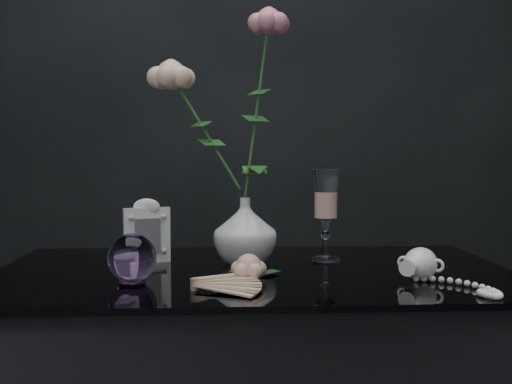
{
  "coord_description": "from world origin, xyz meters",
  "views": [
    {
      "loc": [
        -0.06,
        -1.16,
        1.01
      ],
      "look_at": [
        0.01,
        0.05,
        0.92
      ],
      "focal_mm": 42.0,
      "sensor_mm": 36.0,
      "label": 1
    }
  ],
  "objects_px": {
    "picture_frame": "(147,231)",
    "paperweight": "(132,258)",
    "vase": "(245,231)",
    "pearl_jar": "(421,262)",
    "wine_glass": "(326,215)",
    "loose_rose": "(249,267)"
  },
  "relations": [
    {
      "from": "picture_frame",
      "to": "paperweight",
      "type": "distance_m",
      "value": 0.19
    },
    {
      "from": "vase",
      "to": "picture_frame",
      "type": "distance_m",
      "value": 0.21
    },
    {
      "from": "pearl_jar",
      "to": "picture_frame",
      "type": "bearing_deg",
      "value": -168.61
    },
    {
      "from": "wine_glass",
      "to": "loose_rose",
      "type": "distance_m",
      "value": 0.27
    },
    {
      "from": "wine_glass",
      "to": "pearl_jar",
      "type": "bearing_deg",
      "value": -53.66
    },
    {
      "from": "paperweight",
      "to": "loose_rose",
      "type": "height_order",
      "value": "paperweight"
    },
    {
      "from": "wine_glass",
      "to": "picture_frame",
      "type": "xyz_separation_m",
      "value": [
        -0.39,
        -0.0,
        -0.03
      ]
    },
    {
      "from": "vase",
      "to": "paperweight",
      "type": "height_order",
      "value": "vase"
    },
    {
      "from": "vase",
      "to": "wine_glass",
      "type": "distance_m",
      "value": 0.18
    },
    {
      "from": "paperweight",
      "to": "pearl_jar",
      "type": "xyz_separation_m",
      "value": [
        0.54,
        -0.01,
        -0.01
      ]
    },
    {
      "from": "vase",
      "to": "pearl_jar",
      "type": "xyz_separation_m",
      "value": [
        0.33,
        -0.18,
        -0.04
      ]
    },
    {
      "from": "wine_glass",
      "to": "loose_rose",
      "type": "bearing_deg",
      "value": -132.5
    },
    {
      "from": "wine_glass",
      "to": "loose_rose",
      "type": "height_order",
      "value": "wine_glass"
    },
    {
      "from": "vase",
      "to": "pearl_jar",
      "type": "distance_m",
      "value": 0.37
    },
    {
      "from": "wine_glass",
      "to": "pearl_jar",
      "type": "distance_m",
      "value": 0.26
    },
    {
      "from": "paperweight",
      "to": "pearl_jar",
      "type": "distance_m",
      "value": 0.54
    },
    {
      "from": "loose_rose",
      "to": "pearl_jar",
      "type": "bearing_deg",
      "value": -15.58
    },
    {
      "from": "loose_rose",
      "to": "pearl_jar",
      "type": "relative_size",
      "value": 0.66
    },
    {
      "from": "vase",
      "to": "picture_frame",
      "type": "bearing_deg",
      "value": 174.47
    },
    {
      "from": "pearl_jar",
      "to": "vase",
      "type": "bearing_deg",
      "value": -176.93
    },
    {
      "from": "wine_glass",
      "to": "pearl_jar",
      "type": "height_order",
      "value": "wine_glass"
    },
    {
      "from": "vase",
      "to": "picture_frame",
      "type": "height_order",
      "value": "vase"
    }
  ]
}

